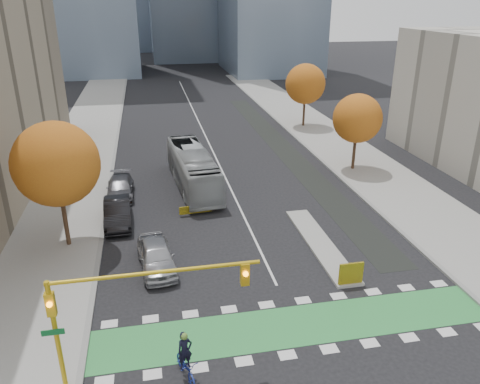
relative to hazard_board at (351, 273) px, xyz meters
name	(u,v)px	position (x,y,z in m)	size (l,w,h in m)	color
ground	(306,346)	(-4.00, -4.20, -0.80)	(300.00, 300.00, 0.00)	black
sidewalk_west	(63,198)	(-17.50, 15.80, -0.73)	(7.00, 120.00, 0.15)	gray
sidewalk_east	(377,175)	(9.50, 15.80, -0.73)	(7.00, 120.00, 0.15)	gray
curb_west	(108,195)	(-14.00, 15.80, -0.73)	(0.30, 120.00, 0.16)	gray
curb_east	(341,178)	(6.00, 15.80, -0.73)	(0.30, 120.00, 0.16)	gray
bike_crossing	(296,325)	(-4.00, -2.70, -0.79)	(20.00, 3.00, 0.01)	#2D8A3F
centre_line	(201,127)	(-4.00, 35.80, -0.80)	(0.15, 70.00, 0.01)	silver
bike_lane_paint	(282,147)	(3.50, 25.80, -0.80)	(2.50, 50.00, 0.01)	black
median_island	(320,243)	(0.00, 4.80, -0.72)	(1.60, 10.00, 0.16)	gray
hazard_board	(351,273)	(0.00, 0.00, 0.00)	(1.40, 0.12, 1.30)	yellow
tree_west	(56,164)	(-16.00, 7.80, 4.82)	(5.20, 5.20, 8.22)	#332114
tree_east_near	(357,119)	(8.00, 17.80, 4.06)	(4.40, 4.40, 7.08)	#332114
tree_east_far	(305,84)	(8.50, 33.80, 4.44)	(4.80, 4.80, 7.65)	#332114
traffic_signal_west	(121,300)	(-11.93, -4.71, 3.23)	(8.53, 0.56, 5.20)	#BF9914
cyclist	(186,362)	(-9.59, -4.99, -0.04)	(1.23, 2.08, 2.27)	navy
bus	(193,169)	(-7.00, 16.47, 0.83)	(2.73, 11.67, 3.25)	#989D9F
parked_car_a	(156,256)	(-10.50, 3.97, 0.04)	(1.99, 4.95, 1.69)	#AAABB0
parked_car_b	(117,212)	(-13.00, 10.56, 0.05)	(1.80, 5.16, 1.70)	black
parked_car_c	(120,188)	(-13.00, 15.56, -0.06)	(2.08, 5.10, 1.48)	#535258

